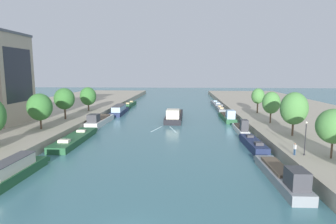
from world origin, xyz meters
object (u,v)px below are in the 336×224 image
Objects in this scene: moored_boat_right_lone at (241,128)px; tree_right_midway at (271,103)px; moored_boat_right_end at (216,104)px; tree_left_midway at (64,99)px; moored_boat_right_near at (253,144)px; moored_boat_left_near at (119,110)px; tree_left_past_mid at (40,107)px; moored_boat_left_end at (15,170)px; moored_boat_right_second at (227,117)px; tree_right_third at (258,96)px; barge_midriver at (174,116)px; moored_boat_right_gap_after at (282,175)px; tree_right_end_of_row at (294,108)px; person_on_quay at (295,148)px; lamppost_right_bank at (305,137)px; moored_boat_left_gap_after at (100,120)px; moored_boat_right_downstream at (220,109)px; moored_boat_left_second at (75,139)px; moored_boat_left_far at (130,104)px; tree_right_nearest at (334,126)px; tree_left_distant at (88,96)px.

moored_boat_right_lone is 8.62m from tree_right_midway.
tree_left_midway reaches higher than moored_boat_right_end.
moored_boat_right_near is at bearing -91.62° from moored_boat_right_lone.
tree_left_past_mid is (-7.77, -31.52, 4.92)m from moored_boat_left_near.
moored_boat_left_near reaches higher than moored_boat_left_end.
moored_boat_right_second is 2.14× the size of tree_right_third.
tree_left_midway is at bearing 173.71° from moored_boat_right_lone.
moored_boat_right_gap_after is at bearing -71.48° from barge_midriver.
barge_midriver is 2.69× the size of tree_right_end_of_row.
person_on_quay is at bearing -85.03° from moored_boat_right_second.
lamppost_right_bank is at bearing -95.45° from tree_right_third.
person_on_quay reaches higher than moored_boat_right_gap_after.
moored_boat_right_second reaches higher than moored_boat_left_near.
tree_left_past_mid is at bearing -150.43° from moored_boat_right_second.
tree_right_end_of_row is at bearing 14.95° from moored_boat_right_near.
moored_boat_left_gap_after is 43.21m from tree_right_end_of_row.
moored_boat_left_near is at bearing 163.27° from moored_boat_right_second.
moored_boat_right_downstream is at bearing 89.34° from moored_boat_right_second.
moored_boat_left_gap_after is 37.42m from moored_boat_right_near.
moored_boat_left_second is 36.53m from person_on_quay.
tree_right_third reaches higher than moored_boat_left_far.
tree_right_end_of_row is at bearing 24.21° from moored_boat_left_end.
moored_boat_left_near is 3.47× the size of lamppost_right_bank.
moored_boat_left_gap_after reaches higher than moored_boat_right_end.
moored_boat_right_end is at bearing 89.87° from moored_boat_right_lone.
moored_boat_left_far is at bearing 120.28° from moored_boat_right_near.
lamppost_right_bank is at bearing -18.27° from tree_left_past_mid.
moored_boat_left_end is at bearing -142.85° from tree_right_midway.
moored_boat_right_gap_after is 1.84× the size of tree_right_end_of_row.
tree_right_midway is (46.19, -2.36, -0.34)m from tree_left_midway.
barge_midriver is at bearing 24.37° from moored_boat_left_gap_after.
moored_boat_right_downstream is 1.80× the size of tree_right_nearest.
moored_boat_left_far is 8.45× the size of person_on_quay.
tree_left_midway is at bearing 90.76° from tree_left_past_mid.
moored_boat_right_lone reaches higher than moored_boat_left_far.
moored_boat_right_gap_after is 8.53× the size of person_on_quay.
tree_left_midway is (-24.99, -11.18, 5.46)m from barge_midriver.
moored_boat_right_near is (31.56, -54.05, -0.00)m from moored_boat_left_far.
moored_boat_right_lone is at bearing -88.22° from moored_boat_right_second.
moored_boat_right_lone is at bearing 107.00° from tree_right_nearest.
moored_boat_right_end is 58.02m from tree_left_midway.
tree_right_midway reaches higher than moored_boat_right_end.
moored_boat_right_gap_after is 2.03× the size of tree_left_past_mid.
moored_boat_right_gap_after is at bearing -90.56° from moored_boat_right_end.
moored_boat_right_second reaches higher than moored_boat_right_downstream.
barge_midriver is 1.73× the size of moored_boat_left_end.
tree_left_distant is (-7.05, 45.60, 4.74)m from moored_boat_left_end.
tree_left_past_mid is at bearing 161.24° from person_on_quay.
tree_right_midway reaches higher than moored_boat_left_gap_after.
moored_boat_right_end is 66.49m from tree_left_past_mid.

